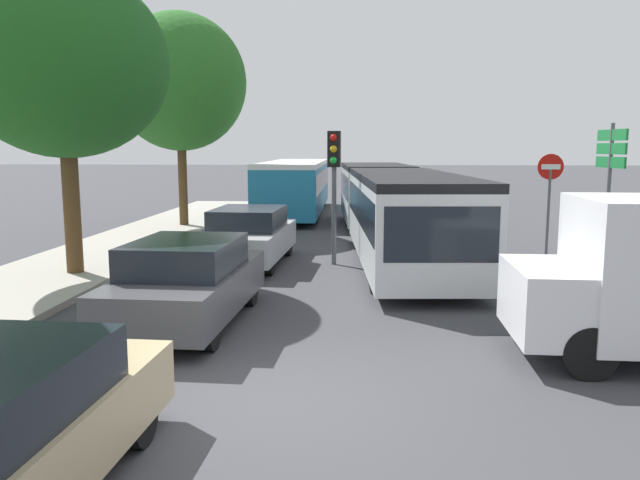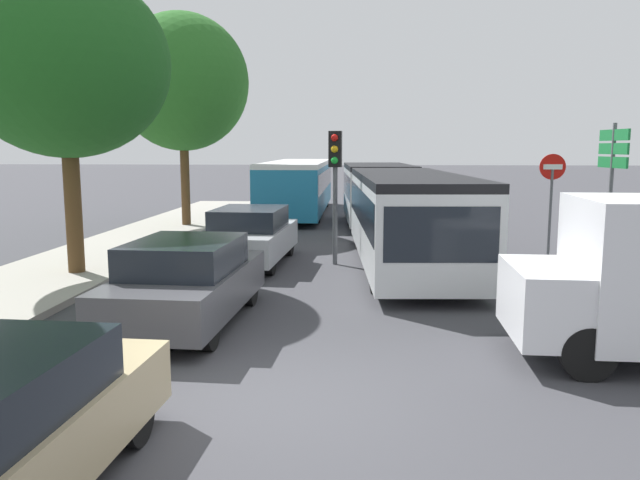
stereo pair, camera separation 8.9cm
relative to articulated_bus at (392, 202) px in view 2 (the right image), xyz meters
name	(u,v)px [view 2 (the right image)]	position (x,y,z in m)	size (l,w,h in m)	color
ground_plane	(272,405)	(-1.90, -12.14, -1.36)	(200.00, 200.00, 0.00)	#3D3D42
kerb_strip_left	(116,249)	(-8.03, -1.66, -1.29)	(3.20, 30.95, 0.14)	#9E998E
articulated_bus	(392,202)	(0.00, 0.00, 0.00)	(3.47, 15.95, 2.35)	silver
city_bus_rear	(298,184)	(-3.82, 8.82, 0.02)	(2.59, 11.06, 2.38)	teal
queued_car_graphite	(187,282)	(-3.83, -8.87, -0.61)	(1.97, 4.29, 1.46)	#47474C
queued_car_silver	(251,236)	(-3.76, -3.33, -0.61)	(1.98, 4.30, 1.47)	#B7BABF
traffic_light	(335,167)	(-1.59, -3.22, 1.14)	(0.34, 0.37, 3.40)	#56595E
no_entry_sign	(551,189)	(4.25, -1.61, 0.52)	(0.70, 0.08, 2.82)	#56595E
direction_sign_post	(612,164)	(5.39, -2.72, 1.21)	(0.23, 1.40, 3.60)	#56595E
tree_left_mid	(65,64)	(-7.48, -5.28, 3.47)	(4.60, 4.60, 6.93)	#51381E
tree_left_far	(182,82)	(-7.47, 3.67, 3.96)	(4.80, 4.80, 7.79)	#51381E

